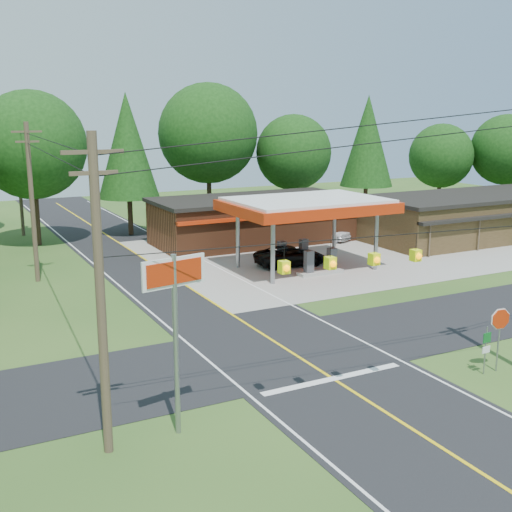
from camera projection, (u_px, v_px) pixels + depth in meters
name	position (u px, v px, depth m)	size (l,w,h in m)	color
ground	(288.00, 351.00, 28.95)	(120.00, 120.00, 0.00)	#294F1B
main_highway	(288.00, 350.00, 28.95)	(8.00, 120.00, 0.02)	black
cross_road	(288.00, 350.00, 28.94)	(70.00, 7.00, 0.02)	black
lane_center_yellow	(288.00, 350.00, 28.94)	(0.15, 110.00, 0.00)	yellow
gas_canopy	(307.00, 207.00, 43.33)	(10.60, 7.40, 4.88)	gray
convenience_store	(253.00, 220.00, 52.94)	(16.40, 7.55, 3.80)	brown
strip_building	(476.00, 216.00, 54.97)	(20.40, 8.75, 3.80)	#3E2D19
utility_pole_near_left	(100.00, 293.00, 19.21)	(1.80, 0.30, 10.00)	#473828
utility_pole_far_left	(32.00, 200.00, 39.81)	(1.80, 0.30, 10.00)	#473828
utility_pole_north	(19.00, 181.00, 55.31)	(0.30, 0.30, 9.50)	#473828
overhead_beacons	(353.00, 241.00, 21.95)	(17.04, 2.04, 1.03)	black
treeline_backdrop	(139.00, 154.00, 48.49)	(70.27, 51.59, 13.30)	#332316
suv_car	(290.00, 256.00, 44.98)	(5.07, 5.07, 1.41)	black
sedan_car	(325.00, 231.00, 54.09)	(4.48, 4.48, 1.53)	white
big_stop_sign	(175.00, 304.00, 20.55)	(2.25, 0.52, 6.13)	gray
octagonal_stop_sign	(500.00, 324.00, 26.22)	(0.93, 0.20, 2.74)	gray
route_sign_post	(486.00, 346.00, 26.08)	(0.42, 0.09, 2.06)	gray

